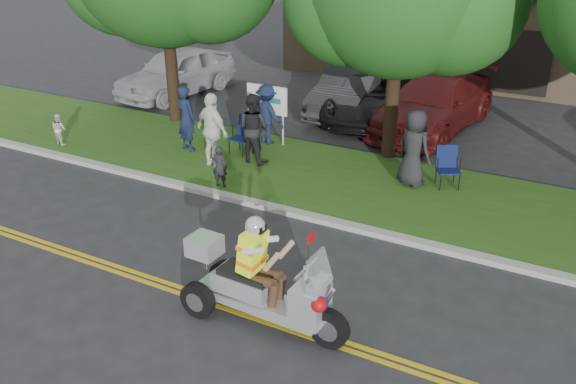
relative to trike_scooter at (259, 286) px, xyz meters
The scene contains 21 objects.
ground 1.41m from the trike_scooter, 152.17° to the left, with size 120.00×120.00×0.00m, color #28282B.
centerline_near 1.28m from the trike_scooter, behind, with size 60.00×0.10×0.01m, color gold.
centerline_far 1.29m from the trike_scooter, behind, with size 60.00×0.10×0.01m, color gold.
curb 3.84m from the trike_scooter, 106.86° to the left, with size 60.00×0.25×0.12m, color #A8A89E.
grass_verge 5.92m from the trike_scooter, 100.78° to the left, with size 60.00×4.00×0.10m, color #285015.
commercial_building 19.63m from the trike_scooter, 87.37° to the left, with size 18.00×8.20×4.00m.
business_sign 8.24m from the trike_scooter, 119.12° to the left, with size 1.25×0.06×1.75m.
trike_scooter is the anchor object (origin of this frame).
lawn_chair_a 7.41m from the trike_scooter, 123.97° to the left, with size 0.61×0.63×1.02m.
lawn_chair_b 6.72m from the trike_scooter, 79.07° to the left, with size 0.71×0.72×0.97m.
spectator_adult_left 7.96m from the trike_scooter, 135.06° to the left, with size 0.65×0.43×1.79m, color #151D3A.
spectator_adult_mid 6.78m from the trike_scooter, 121.94° to the left, with size 0.89×0.69×1.82m, color black.
spectator_adult_right 6.59m from the trike_scooter, 130.97° to the left, with size 1.13×0.47×1.93m, color white.
spectator_chair_a 8.16m from the trike_scooter, 119.04° to the left, with size 1.09×0.63×1.69m, color #17203F.
spectator_chair_b 6.29m from the trike_scooter, 85.19° to the left, with size 0.91×0.59×1.86m, color black.
child_left 5.27m from the trike_scooter, 130.94° to the left, with size 0.37×0.24×1.02m, color black.
child_right 10.02m from the trike_scooter, 154.77° to the left, with size 0.43×0.33×0.88m, color silver.
parked_car_far_left 13.99m from the trike_scooter, 133.04° to the left, with size 1.97×4.90×1.67m, color #A9ACB0.
parked_car_left 11.66m from the trike_scooter, 105.42° to the left, with size 1.71×4.89×1.61m, color #2A2A2C.
parked_car_mid 11.26m from the trike_scooter, 102.51° to the left, with size 2.46×5.33×1.48m, color black.
parked_car_right 10.85m from the trike_scooter, 91.59° to the left, with size 2.28×5.62×1.63m, color #511313.
Camera 1 is at (5.39, -7.55, 6.10)m, focal length 38.00 mm.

